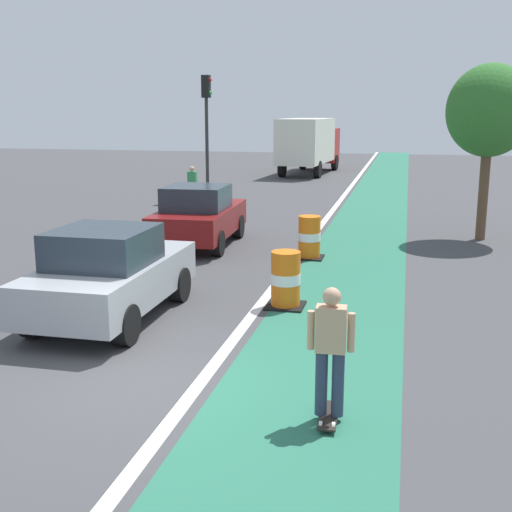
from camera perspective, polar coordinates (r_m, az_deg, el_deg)
ground_plane at (r=9.43m, az=-10.55°, el=-10.80°), size 100.00×100.00×0.00m
bike_lane_strip at (r=20.28m, az=9.48°, el=1.92°), size 2.50×80.00×0.01m
lane_divider_stripe at (r=20.42m, az=5.28°, el=2.12°), size 0.20×80.00×0.01m
skateboarder_on_lane at (r=7.92m, az=6.52°, el=-8.18°), size 0.57×0.81×1.69m
parked_sedan_nearest at (r=12.02m, az=-12.65°, el=-1.56°), size 1.94×4.11×1.70m
parked_sedan_second at (r=18.21m, az=-5.02°, el=3.48°), size 2.06×4.17×1.70m
traffic_barrel_front at (r=12.52m, az=2.60°, el=-2.11°), size 0.73×0.73×1.09m
traffic_barrel_mid at (r=16.69m, az=4.68°, el=1.60°), size 0.73×0.73×1.09m
delivery_truck_down_block at (r=39.09m, az=4.66°, el=9.86°), size 2.87×7.75×3.23m
traffic_light_corner at (r=27.55m, az=-4.33°, el=12.16°), size 0.41×0.32×5.10m
pedestrian_crossing at (r=25.40m, az=-5.58°, el=6.14°), size 0.34×0.20×1.61m
street_tree_sidewalk at (r=19.91m, az=19.72°, el=11.78°), size 2.40×2.40×5.00m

